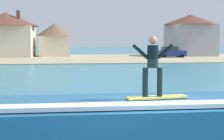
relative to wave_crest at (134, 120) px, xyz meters
The scene contains 8 objects.
wave_crest is the anchor object (origin of this frame).
surfboard 1.00m from the wave_crest, 27.26° to the right, with size 1.86×0.61×0.06m.
surfer 1.85m from the wave_crest, 35.75° to the right, with size 1.21×0.32×1.77m.
shoreline_bank 45.29m from the wave_crest, 89.32° to the left, with size 120.00×24.92×0.10m.
car_far_shore 47.91m from the wave_crest, 72.30° to the left, with size 4.51×2.21×1.86m.
house_with_chimney 52.12m from the wave_crest, 103.91° to the left, with size 11.06×11.06×7.76m.
house_gabled_white 55.12m from the wave_crest, 68.98° to the left, with size 9.72×9.72×7.50m.
house_small_cottage 52.14m from the wave_crest, 94.92° to the left, with size 6.57×6.57×5.82m.
Camera 1 is at (-2.45, -9.27, 3.08)m, focal length 56.36 mm.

